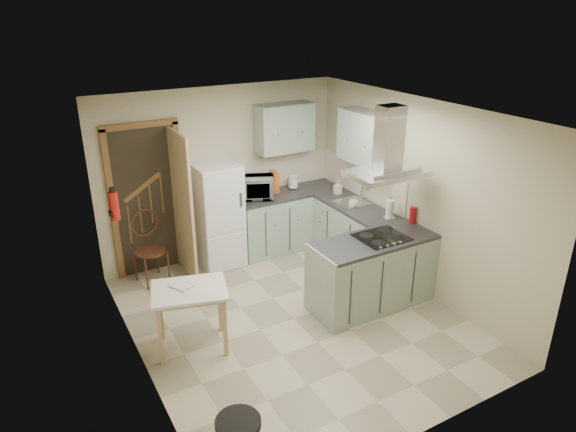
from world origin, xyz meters
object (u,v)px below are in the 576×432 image
extractor_hood (386,173)px  microwave (254,188)px  fridge (218,215)px  bentwood_chair (150,251)px  peninsula (373,272)px  drop_leaf_table (192,318)px

extractor_hood → microwave: (-0.74, 2.00, -0.66)m
fridge → microwave: size_ratio=2.65×
bentwood_chair → microwave: (1.60, 0.09, 0.60)m
bentwood_chair → microwave: 1.71m
bentwood_chair → microwave: size_ratio=1.62×
fridge → bentwood_chair: size_ratio=1.64×
bentwood_chair → microwave: microwave is taller
peninsula → microwave: microwave is taller
fridge → bentwood_chair: bearing=-176.5°
drop_leaf_table → bentwood_chair: 1.66m
peninsula → fridge: bearing=121.7°
peninsula → bentwood_chair: (-2.24, 1.92, 0.01)m
fridge → extractor_hood: 2.57m
peninsula → extractor_hood: (0.10, 0.00, 1.27)m
peninsula → bentwood_chair: size_ratio=1.69×
fridge → peninsula: 2.35m
peninsula → microwave: 2.19m
drop_leaf_table → peninsula: bearing=9.3°
peninsula → bentwood_chair: bentwood_chair is taller
bentwood_chair → extractor_hood: bearing=-50.7°
fridge → drop_leaf_table: fridge is taller
extractor_hood → drop_leaf_table: (-2.36, 0.26, -1.35)m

